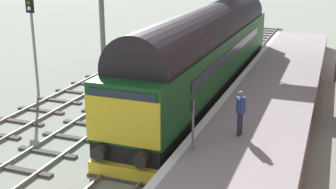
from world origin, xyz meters
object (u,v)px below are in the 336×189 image
at_px(signal_post_near, 33,37).
at_px(waiting_passenger, 241,109).
at_px(diesel_locomotive, 207,49).
at_px(platform_number_sign, 193,117).

height_order(signal_post_near, waiting_passenger, signal_post_near).
xyz_separation_m(diesel_locomotive, platform_number_sign, (2.10, -9.09, -0.32)).
xyz_separation_m(platform_number_sign, waiting_passenger, (1.19, 1.82, -0.18)).
distance_m(diesel_locomotive, signal_post_near, 9.04).
distance_m(diesel_locomotive, waiting_passenger, 7.99).
xyz_separation_m(signal_post_near, platform_number_sign, (10.59, -6.05, -0.92)).
bearing_deg(platform_number_sign, diesel_locomotive, 103.01).
height_order(signal_post_near, platform_number_sign, signal_post_near).
height_order(platform_number_sign, waiting_passenger, platform_number_sign).
distance_m(platform_number_sign, waiting_passenger, 2.18).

